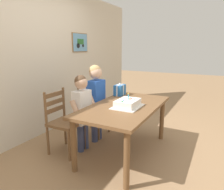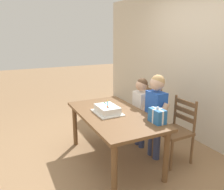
{
  "view_description": "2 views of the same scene",
  "coord_description": "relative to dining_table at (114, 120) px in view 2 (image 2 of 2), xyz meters",
  "views": [
    {
      "loc": [
        -2.53,
        -1.14,
        1.51
      ],
      "look_at": [
        -0.08,
        0.16,
        0.87
      ],
      "focal_mm": 33.09,
      "sensor_mm": 36.0,
      "label": 1
    },
    {
      "loc": [
        2.62,
        -1.31,
        1.78
      ],
      "look_at": [
        -0.15,
        0.05,
        0.95
      ],
      "focal_mm": 36.06,
      "sensor_mm": 36.0,
      "label": 2
    }
  ],
  "objects": [
    {
      "name": "chair_right",
      "position": [
        0.37,
        0.8,
        -0.16
      ],
      "size": [
        0.43,
        0.43,
        0.92
      ],
      "color": "brown",
      "rests_on": "ground"
    },
    {
      "name": "dining_table",
      "position": [
        0.0,
        0.0,
        0.0
      ],
      "size": [
        1.6,
        0.87,
        0.72
      ],
      "color": "brown",
      "rests_on": "ground"
    },
    {
      "name": "back_wall",
      "position": [
        0.0,
        1.61,
        0.67
      ],
      "size": [
        6.4,
        0.11,
        2.6
      ],
      "color": "beige",
      "rests_on": "ground"
    },
    {
      "name": "child_older",
      "position": [
        0.17,
        0.58,
        0.13
      ],
      "size": [
        0.45,
        0.26,
        1.25
      ],
      "color": "#38426B",
      "rests_on": "ground"
    },
    {
      "name": "birthday_cake",
      "position": [
        -0.07,
        -0.07,
        0.14
      ],
      "size": [
        0.44,
        0.34,
        0.19
      ],
      "color": "white",
      "rests_on": "dining_table"
    },
    {
      "name": "child_younger",
      "position": [
        -0.21,
        0.58,
        0.06
      ],
      "size": [
        0.41,
        0.24,
        1.13
      ],
      "color": "#38426B",
      "rests_on": "ground"
    },
    {
      "name": "gift_box_red_large",
      "position": [
        0.53,
        0.34,
        0.18
      ],
      "size": [
        0.22,
        0.14,
        0.21
      ],
      "color": "#286BB7",
      "rests_on": "dining_table"
    },
    {
      "name": "ground_plane",
      "position": [
        0.0,
        0.0,
        -0.63
      ],
      "size": [
        20.0,
        20.0,
        0.0
      ],
      "primitive_type": "plane",
      "color": "#997551"
    },
    {
      "name": "chair_left",
      "position": [
        -0.37,
        0.8,
        -0.16
      ],
      "size": [
        0.43,
        0.43,
        0.92
      ],
      "color": "brown",
      "rests_on": "ground"
    }
  ]
}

